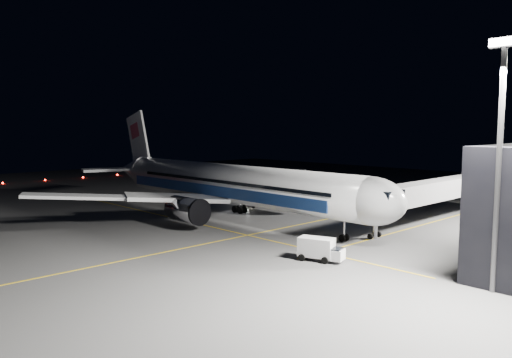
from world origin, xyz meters
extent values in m
plane|color=#4C4C4F|center=(0.00, 0.00, 0.00)|extent=(200.00, 200.00, 0.00)
cube|color=gold|center=(10.00, 0.00, 0.01)|extent=(0.25, 80.00, 0.01)
cube|color=gold|center=(0.00, -6.00, 0.01)|extent=(70.00, 0.25, 0.01)
cube|color=gold|center=(22.00, 10.00, 0.01)|extent=(0.25, 40.00, 0.01)
cylinder|color=silver|center=(0.00, 0.00, 5.30)|extent=(48.00, 5.60, 5.60)
ellipsoid|color=silver|center=(24.00, 0.00, 5.30)|extent=(8.96, 5.60, 5.60)
cube|color=black|center=(26.30, 0.00, 6.30)|extent=(2.20, 3.40, 0.90)
cone|color=silver|center=(-28.50, 0.00, 5.60)|extent=(9.00, 5.49, 5.49)
cube|color=navy|center=(-1.00, 2.78, 4.40)|extent=(42.24, 0.25, 1.50)
cube|color=navy|center=(-1.00, -2.78, 4.40)|extent=(42.24, 0.25, 1.50)
cube|color=silver|center=(-2.50, 8.00, 3.70)|extent=(11.36, 15.23, 1.53)
cube|color=silver|center=(-2.50, -8.00, 3.70)|extent=(11.36, 15.23, 1.53)
cube|color=silver|center=(-7.50, 20.50, 4.57)|extent=(8.57, 13.22, 1.31)
cube|color=silver|center=(-7.50, -20.50, 4.57)|extent=(8.57, 13.22, 1.31)
cube|color=silver|center=(-28.00, 5.20, 5.90)|extent=(6.20, 9.67, 0.45)
cube|color=silver|center=(-28.00, -5.20, 5.90)|extent=(6.20, 9.67, 0.45)
cube|color=white|center=(-26.20, 0.00, 11.50)|extent=(7.53, 0.40, 10.28)
cube|color=#C64360|center=(-27.00, 0.00, 12.90)|extent=(3.22, 0.55, 3.22)
cylinder|color=#B7B7BF|center=(1.20, 9.00, 2.55)|extent=(5.60, 3.40, 3.40)
cylinder|color=#B7B7BF|center=(1.20, -9.00, 2.55)|extent=(5.60, 3.40, 3.40)
cylinder|color=#9999A0|center=(20.50, 0.00, 1.25)|extent=(0.26, 0.26, 2.50)
cylinder|color=black|center=(20.50, 0.00, 0.45)|extent=(0.90, 0.70, 0.90)
cylinder|color=#9999A0|center=(-3.00, 4.30, 1.25)|extent=(0.26, 0.26, 2.50)
cylinder|color=#9999A0|center=(-3.00, -4.30, 1.25)|extent=(0.26, 0.26, 2.50)
cylinder|color=black|center=(-3.00, 4.30, 0.55)|extent=(1.10, 1.60, 1.10)
cylinder|color=black|center=(-3.00, -4.30, 0.55)|extent=(1.10, 1.60, 1.10)
cube|color=#B2B2B7|center=(22.00, 20.05, 4.60)|extent=(3.00, 33.90, 2.80)
cube|color=#B2B2B7|center=(22.00, 4.20, 4.60)|extent=(3.60, 3.20, 3.40)
cylinder|color=#9999A0|center=(22.00, 4.20, 1.55)|extent=(0.70, 0.70, 3.10)
cylinder|color=black|center=(22.00, 3.30, 0.35)|extent=(0.70, 0.30, 0.70)
cylinder|color=black|center=(22.00, 5.10, 0.35)|extent=(0.70, 0.30, 0.70)
cylinder|color=#59595E|center=(40.00, -6.00, 10.00)|extent=(0.44, 0.44, 20.00)
cube|color=#59595E|center=(40.00, -6.00, 20.30)|extent=(2.40, 0.50, 0.80)
cube|color=white|center=(40.00, -6.35, 20.30)|extent=(2.20, 0.15, 0.60)
sphere|color=#FF140A|center=(-72.00, -10.00, 0.22)|extent=(0.44, 0.44, 0.44)
sphere|color=#FF140A|center=(-72.00, 0.00, 0.22)|extent=(0.44, 0.44, 0.44)
sphere|color=#FF140A|center=(-72.00, 10.00, 0.22)|extent=(0.44, 0.44, 0.44)
sphere|color=#FF140A|center=(-72.00, 20.00, 0.22)|extent=(0.44, 0.44, 0.44)
sphere|color=#FF140A|center=(-72.00, 30.00, 0.22)|extent=(0.44, 0.44, 0.44)
cube|color=white|center=(23.59, -8.93, 1.38)|extent=(3.95, 2.84, 1.96)
cube|color=white|center=(25.61, -8.24, 0.85)|extent=(1.90, 2.06, 1.07)
cube|color=black|center=(25.61, -8.24, 1.29)|extent=(1.50, 1.78, 0.45)
cylinder|color=black|center=(24.47, -7.64, 0.36)|extent=(0.75, 0.44, 0.71)
cylinder|color=black|center=(25.08, -9.41, 0.36)|extent=(0.75, 0.44, 0.71)
cylinder|color=black|center=(22.11, -8.46, 0.36)|extent=(0.75, 0.44, 0.71)
cylinder|color=black|center=(22.72, -10.22, 0.36)|extent=(0.75, 0.44, 0.71)
cube|color=black|center=(-5.86, 9.51, 0.72)|extent=(2.67, 2.19, 1.05)
cube|color=black|center=(-5.86, 9.51, 1.39)|extent=(1.24, 1.24, 0.57)
sphere|color=#FFF2CC|center=(-6.03, 8.64, 0.72)|extent=(0.25, 0.25, 0.25)
sphere|color=#FFF2CC|center=(-5.14, 8.99, 0.72)|extent=(0.25, 0.25, 0.25)
cylinder|color=black|center=(-5.37, 10.58, 0.29)|extent=(0.61, 0.41, 0.57)
cylinder|color=black|center=(-4.76, 9.07, 0.29)|extent=(0.61, 0.41, 0.57)
cylinder|color=black|center=(-6.97, 9.94, 0.29)|extent=(0.61, 0.41, 0.57)
cylinder|color=black|center=(-6.36, 8.43, 0.29)|extent=(0.61, 0.41, 0.57)
cone|color=#E44909|center=(-5.37, 11.69, 0.32)|extent=(0.43, 0.43, 0.65)
cone|color=#E44909|center=(0.10, 14.00, 0.31)|extent=(0.41, 0.41, 0.62)
cone|color=#E44909|center=(-2.26, 11.55, 0.34)|extent=(0.45, 0.45, 0.67)
camera|label=1|loc=(55.48, -47.96, 13.66)|focal=35.00mm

